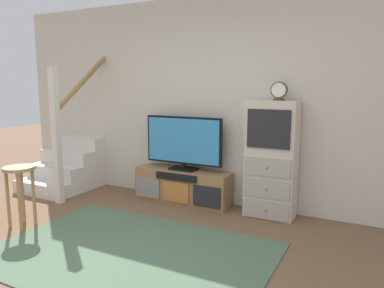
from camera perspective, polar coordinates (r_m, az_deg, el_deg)
name	(u,v)px	position (r m, az deg, el deg)	size (l,w,h in m)	color
ground_plane	(85,284)	(3.28, -16.24, -20.03)	(20.00, 20.00, 0.00)	brown
back_wall	(212,102)	(4.94, 3.09, 6.55)	(6.40, 0.12, 2.70)	beige
area_rug	(130,253)	(3.68, -9.56, -16.27)	(2.60, 1.80, 0.01)	#4C664C
media_console	(183,186)	(5.02, -1.43, -6.49)	(1.32, 0.38, 0.44)	#997047
television	(183,142)	(4.91, -1.33, 0.35)	(1.10, 0.22, 0.72)	black
side_cabinet	(271,160)	(4.48, 12.14, -2.38)	(0.58, 0.38, 1.39)	beige
desk_clock	(279,91)	(4.36, 13.26, 7.95)	(0.19, 0.08, 0.22)	#4C3823
staircase	(76,161)	(6.13, -17.48, -2.57)	(1.00, 1.36, 2.20)	silver
bar_stool_near	(20,182)	(4.51, -25.02, -5.35)	(0.34, 0.34, 0.69)	#A37A4C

